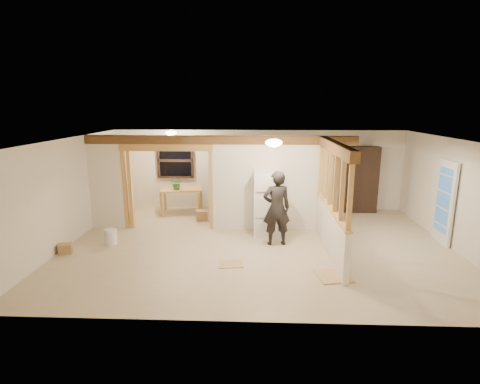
{
  "coord_description": "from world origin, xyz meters",
  "views": [
    {
      "loc": [
        -0.09,
        -8.39,
        3.24
      ],
      "look_at": [
        -0.45,
        0.4,
        1.2
      ],
      "focal_mm": 28.0,
      "sensor_mm": 36.0,
      "label": 1
    }
  ],
  "objects_px": {
    "woman": "(277,208)",
    "work_table": "(181,201)",
    "refrigerator": "(267,204)",
    "bookshelf": "(361,180)",
    "shop_vac": "(115,207)"
  },
  "relations": [
    {
      "from": "refrigerator",
      "to": "woman",
      "type": "xyz_separation_m",
      "value": [
        0.2,
        -0.74,
        0.09
      ]
    },
    {
      "from": "shop_vac",
      "to": "bookshelf",
      "type": "bearing_deg",
      "value": 7.6
    },
    {
      "from": "woman",
      "to": "work_table",
      "type": "bearing_deg",
      "value": -51.48
    },
    {
      "from": "work_table",
      "to": "shop_vac",
      "type": "xyz_separation_m",
      "value": [
        -1.88,
        -0.54,
        -0.06
      ]
    },
    {
      "from": "work_table",
      "to": "shop_vac",
      "type": "height_order",
      "value": "work_table"
    },
    {
      "from": "refrigerator",
      "to": "woman",
      "type": "relative_size",
      "value": 0.9
    },
    {
      "from": "work_table",
      "to": "bookshelf",
      "type": "distance_m",
      "value": 5.53
    },
    {
      "from": "refrigerator",
      "to": "work_table",
      "type": "xyz_separation_m",
      "value": [
        -2.55,
        1.75,
        -0.42
      ]
    },
    {
      "from": "refrigerator",
      "to": "shop_vac",
      "type": "xyz_separation_m",
      "value": [
        -4.42,
        1.21,
        -0.48
      ]
    },
    {
      "from": "refrigerator",
      "to": "bookshelf",
      "type": "relative_size",
      "value": 0.79
    },
    {
      "from": "woman",
      "to": "shop_vac",
      "type": "distance_m",
      "value": 5.05
    },
    {
      "from": "refrigerator",
      "to": "shop_vac",
      "type": "bearing_deg",
      "value": 164.69
    },
    {
      "from": "shop_vac",
      "to": "work_table",
      "type": "bearing_deg",
      "value": 15.94
    },
    {
      "from": "refrigerator",
      "to": "shop_vac",
      "type": "relative_size",
      "value": 2.45
    },
    {
      "from": "woman",
      "to": "bookshelf",
      "type": "distance_m",
      "value": 4.01
    }
  ]
}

